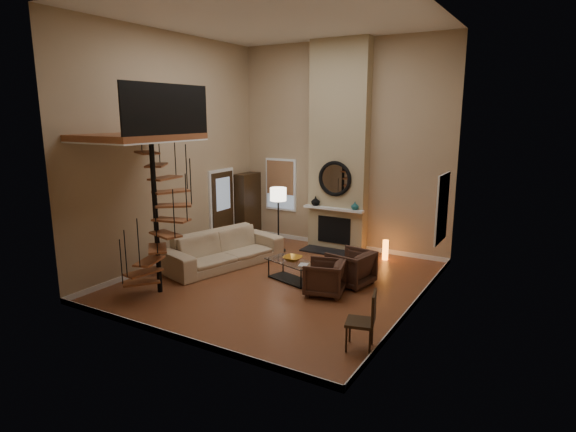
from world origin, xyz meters
The scene contains 33 objects.
ground centered at (0.00, 0.00, -0.01)m, with size 6.00×6.50×0.01m, color brown.
back_wall centered at (0.00, 3.25, 2.75)m, with size 6.00×0.02×5.50m, color tan.
front_wall centered at (0.00, -3.25, 2.75)m, with size 6.00×0.02×5.50m, color tan.
left_wall centered at (-3.00, 0.00, 2.75)m, with size 0.02×6.50×5.50m, color tan.
right_wall centered at (3.00, 0.00, 2.75)m, with size 0.02×6.50×5.50m, color tan.
ceiling centered at (0.00, 0.00, 5.50)m, with size 6.00×6.50×0.01m, color silver.
baseboard_back centered at (0.00, 3.24, 0.06)m, with size 6.00×0.02×0.12m, color white.
baseboard_front centered at (0.00, -3.24, 0.06)m, with size 6.00×0.02×0.12m, color white.
baseboard_left centered at (-2.99, 0.00, 0.06)m, with size 0.02×6.50×0.12m, color white.
baseboard_right centered at (2.99, 0.00, 0.06)m, with size 0.02×6.50×0.12m, color white.
chimney_breast centered at (0.00, 3.06, 2.75)m, with size 1.60×0.38×5.50m, color tan.
hearth centered at (0.00, 2.57, 0.02)m, with size 1.50×0.60×0.04m, color black.
firebox centered at (0.00, 2.86, 0.55)m, with size 0.95×0.02×0.72m, color black.
mantel centered at (0.00, 2.78, 1.15)m, with size 1.70×0.18×0.06m, color white.
mirror_frame centered at (0.00, 2.84, 1.95)m, with size 0.94×0.94×0.10m, color black.
mirror_disc centered at (0.00, 2.85, 1.95)m, with size 0.80×0.80×0.01m, color white.
vase_left centered at (-0.55, 2.82, 1.30)m, with size 0.24×0.24×0.25m, color black.
vase_right centered at (0.60, 2.82, 1.28)m, with size 0.20×0.20×0.21m, color #175153.
window_back centered at (-1.90, 3.22, 1.62)m, with size 1.02×0.06×1.52m.
window_right centered at (2.97, 2.00, 1.63)m, with size 0.06×1.02×1.52m.
entry_door centered at (-2.95, 1.80, 1.05)m, with size 0.10×1.05×2.16m.
loft centered at (-2.04, -1.80, 3.24)m, with size 1.70×2.20×1.09m.
spiral_stair centered at (-1.78, -1.79, 1.78)m, with size 1.47×1.47×4.06m.
hutch centered at (-2.81, 2.80, 0.95)m, with size 0.41×0.87×1.94m, color #311F10.
sofa centered at (-1.76, 0.30, 0.40)m, with size 2.95×1.15×0.86m, color tan.
armchair_near centered at (1.51, 0.64, 0.35)m, with size 0.84×0.86×0.78m, color #42291E.
armchair_far centered at (1.28, -0.17, 0.35)m, with size 0.76×0.78×0.71m, color #42291E.
coffee_table centered at (0.23, 0.17, 0.28)m, with size 1.29×0.90×0.44m.
bowl centered at (0.23, 0.22, 0.50)m, with size 0.41×0.41×0.10m, color orange.
book centered at (0.58, 0.02, 0.46)m, with size 0.19×0.25×0.02m, color gray.
floor_lamp centered at (-1.24, 2.01, 1.41)m, with size 0.43×0.43×1.75m.
accent_lamp centered at (1.51, 2.71, 0.25)m, with size 0.14×0.14×0.52m, color orange.
side_chair centered at (2.78, -1.96, 0.53)m, with size 0.53×0.52×0.95m.
Camera 1 is at (5.20, -8.47, 3.63)m, focal length 29.53 mm.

